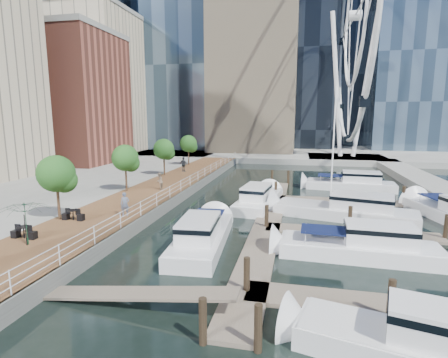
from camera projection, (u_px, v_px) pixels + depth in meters
ground at (197, 270)px, 18.92m from camera, size 520.00×520.00×0.00m
boardwalk at (154, 195)px, 35.15m from camera, size 6.00×60.00×1.00m
seawall at (182, 196)px, 34.52m from camera, size 0.25×60.00×1.00m
land_far at (284, 141)px, 117.06m from camera, size 200.00×114.00×1.00m
pier at (346, 159)px, 66.01m from camera, size 14.00×12.00×1.00m
railing at (181, 186)px, 34.37m from camera, size 0.10×60.00×1.05m
floating_docks at (334, 219)px, 26.79m from camera, size 16.00×34.00×2.60m
midrise_condos at (22, 80)px, 49.40m from camera, size 19.00×67.00×28.00m
ferris_wheel at (355, 16)px, 61.64m from camera, size 5.80×45.60×47.80m
street_trees at (125, 158)px, 34.03m from camera, size 2.60×42.60×4.60m
cafe_tables at (2, 245)px, 18.91m from camera, size 2.50×13.70×0.74m
yacht_foreground at (358, 257)px, 20.64m from camera, size 10.03×3.02×2.15m
pedestrian_near at (125, 204)px, 25.67m from camera, size 0.76×0.63×1.77m
pedestrian_mid at (159, 181)px, 35.05m from camera, size 0.71×0.89×1.76m
pedestrian_far at (184, 164)px, 46.99m from camera, size 1.25×0.79×1.98m
moored_yachts at (340, 219)px, 28.62m from camera, size 23.14×34.13×11.50m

